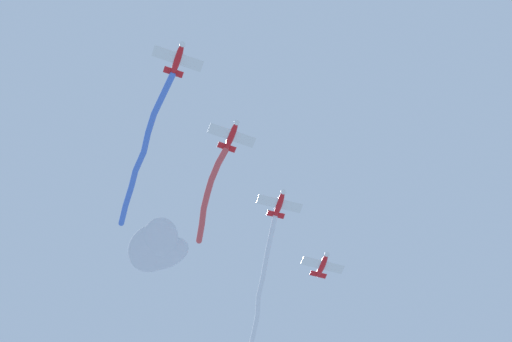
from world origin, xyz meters
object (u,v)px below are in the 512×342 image
object	(u,v)px
airplane_lead	(178,58)
airplane_left_wing	(232,135)
airplane_slot	(323,265)
airplane_right_wing	(280,203)

from	to	relation	value
airplane_lead	airplane_left_wing	distance (m)	12.00
airplane_left_wing	airplane_slot	world-z (taller)	airplane_slot
airplane_lead	airplane_left_wing	world-z (taller)	airplane_left_wing
airplane_right_wing	airplane_left_wing	bearing A→B (deg)	-46.02
airplane_lead	airplane_left_wing	size ratio (longest dim) A/B	1.00
airplane_left_wing	airplane_slot	xyz separation A→B (m)	(-12.47, 20.50, 0.50)
airplane_left_wing	airplane_lead	bearing A→B (deg)	-51.85
airplane_left_wing	airplane_right_wing	xyz separation A→B (m)	(-6.23, 10.24, 0.25)
airplane_lead	airplane_right_wing	bearing A→B (deg)	129.05
airplane_left_wing	airplane_right_wing	bearing A→B (deg)	128.19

